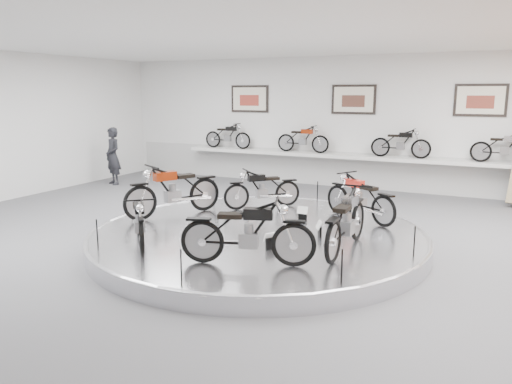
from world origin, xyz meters
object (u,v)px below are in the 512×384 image
at_px(display_platform, 258,238).
at_px(bike_f, 347,220).
at_px(bike_c, 173,190).
at_px(visitor, 113,156).
at_px(shelf, 349,157).
at_px(bike_d, 139,220).
at_px(bike_e, 247,232).
at_px(bike_a, 360,197).
at_px(bike_b, 262,188).

distance_m(display_platform, bike_f, 2.05).
relative_size(bike_c, visitor, 1.05).
relative_size(display_platform, shelf, 0.58).
distance_m(bike_c, bike_d, 2.13).
bearing_deg(bike_f, shelf, 15.60).
relative_size(bike_e, bike_f, 0.99).
bearing_deg(visitor, bike_d, -21.30).
xyz_separation_m(bike_a, visitor, (-8.56, 2.28, 0.13)).
distance_m(bike_b, bike_d, 3.56).
bearing_deg(bike_f, visitor, 64.04).
height_order(bike_f, visitor, visitor).
bearing_deg(bike_e, bike_d, 158.53).
bearing_deg(visitor, shelf, 43.61).
relative_size(bike_b, bike_e, 0.87).
xyz_separation_m(display_platform, bike_f, (1.87, -0.51, 0.68)).
height_order(display_platform, bike_e, bike_e).
xyz_separation_m(bike_a, bike_e, (-0.85, -3.47, 0.04)).
height_order(bike_a, bike_e, bike_e).
bearing_deg(bike_a, display_platform, 77.12).
height_order(shelf, bike_a, bike_a).
height_order(shelf, bike_c, bike_c).
height_order(bike_b, bike_f, bike_f).
distance_m(bike_d, bike_f, 3.53).
bearing_deg(bike_e, bike_a, 57.61).
bearing_deg(visitor, bike_c, -12.65).
distance_m(bike_a, bike_e, 3.57).
relative_size(shelf, visitor, 6.03).
distance_m(bike_c, visitor, 6.08).
distance_m(bike_f, visitor, 9.92).
bearing_deg(visitor, bike_a, 9.17).
bearing_deg(bike_b, bike_c, 2.08).
height_order(bike_c, bike_d, bike_c).
bearing_deg(bike_e, bike_f, 30.07).
distance_m(shelf, bike_a, 5.02).
xyz_separation_m(shelf, bike_f, (1.87, -6.91, -0.17)).
bearing_deg(bike_a, bike_e, 106.84).
height_order(bike_b, bike_e, bike_e).
distance_m(bike_d, bike_e, 2.15).
height_order(bike_d, visitor, visitor).
distance_m(shelf, visitor, 7.44).
xyz_separation_m(bike_b, bike_d, (-0.72, -3.48, -0.01)).
height_order(bike_c, visitor, visitor).
distance_m(display_platform, bike_c, 2.27).
bearing_deg(visitor, bike_e, -12.62).
relative_size(bike_b, bike_f, 0.86).
relative_size(display_platform, bike_b, 4.13).
distance_m(bike_a, bike_c, 3.93).
relative_size(bike_c, bike_f, 1.07).
relative_size(display_platform, bike_a, 3.90).
bearing_deg(bike_a, bike_b, 27.55).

